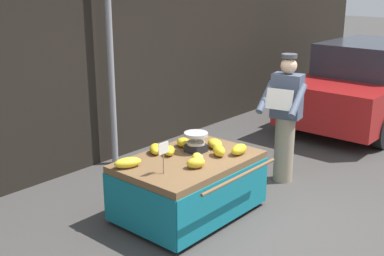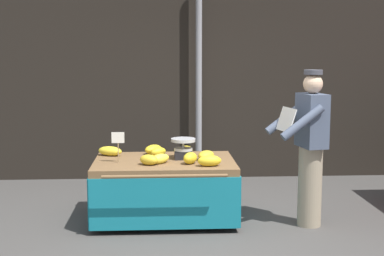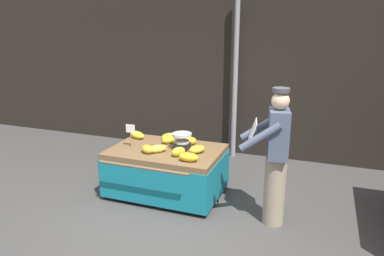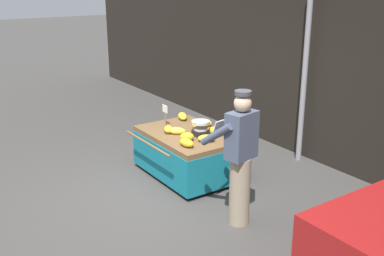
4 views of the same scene
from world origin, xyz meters
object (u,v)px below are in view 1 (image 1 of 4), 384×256
weighing_scale (196,142)px  vendor_person (285,118)px  banana_bunch_6 (196,163)px  street_pole (111,63)px  banana_bunch_5 (198,159)px  banana_bunch_7 (219,151)px  banana_bunch_0 (215,144)px  price_sign (163,151)px  parked_car (368,84)px  banana_cart (189,174)px  banana_bunch_1 (155,149)px  banana_bunch_2 (128,163)px  banana_bunch_4 (239,149)px  banana_bunch_3 (183,142)px  banana_bunch_8 (170,151)px

weighing_scale → vendor_person: size_ratio=0.16×
banana_bunch_6 → street_pole: bearing=72.3°
weighing_scale → banana_bunch_5: weighing_scale is taller
street_pole → banana_bunch_7: bearing=-96.4°
street_pole → banana_bunch_0: street_pole is taller
price_sign → banana_bunch_5: (0.46, -0.07, -0.19)m
street_pole → parked_car: (4.50, -1.92, -0.74)m
banana_cart → parked_car: parked_car is taller
banana_bunch_1 → price_sign: bearing=-127.1°
banana_bunch_6 → banana_bunch_2: bearing=129.9°
street_pole → banana_bunch_4: street_pole is taller
banana_bunch_1 → banana_bunch_7: (0.41, -0.61, 0.01)m
banana_cart → banana_bunch_4: 0.64m
weighing_scale → banana_bunch_6: weighing_scale is taller
price_sign → banana_bunch_4: size_ratio=1.32×
banana_bunch_1 → banana_bunch_6: banana_bunch_6 is taller
banana_bunch_0 → banana_bunch_1: 0.72m
banana_bunch_0 → banana_bunch_2: (-1.11, 0.31, 0.00)m
banana_bunch_0 → banana_bunch_3: bearing=125.1°
banana_bunch_0 → banana_bunch_1: size_ratio=1.03×
banana_bunch_3 → vendor_person: bearing=-24.6°
banana_bunch_3 → banana_bunch_8: 0.33m
banana_bunch_2 → weighing_scale: bearing=-15.1°
banana_bunch_2 → banana_bunch_4: 1.30m
street_pole → parked_car: street_pole is taller
banana_bunch_0 → vendor_person: bearing=-15.1°
banana_bunch_6 → price_sign: bearing=156.7°
banana_bunch_0 → banana_bunch_3: banana_bunch_3 is taller
parked_car → banana_bunch_1: bearing=175.4°
banana_bunch_6 → banana_bunch_7: banana_bunch_7 is taller
street_pole → banana_bunch_3: bearing=-99.3°
banana_bunch_7 → banana_bunch_1: bearing=124.2°
banana_bunch_3 → street_pole: bearing=80.7°
price_sign → banana_bunch_0: size_ratio=1.36×
banana_bunch_1 → banana_bunch_4: bearing=-50.6°
banana_cart → banana_bunch_0: banana_bunch_0 is taller
weighing_scale → banana_bunch_6: (-0.39, -0.33, -0.06)m
banana_bunch_2 → banana_bunch_5: size_ratio=1.13×
street_pole → price_sign: 2.32m
banana_bunch_3 → parked_car: (4.76, -0.33, 0.00)m
banana_bunch_1 → banana_bunch_3: (0.39, -0.09, -0.00)m
weighing_scale → price_sign: price_sign is taller
banana_bunch_0 → weighing_scale: bearing=163.1°
banana_bunch_4 → banana_bunch_7: (-0.20, 0.14, 0.00)m
banana_bunch_5 → weighing_scale: bearing=43.4°
banana_bunch_1 → banana_bunch_7: 0.73m
banana_bunch_8 → banana_bunch_3: bearing=13.3°
banana_cart → vendor_person: vendor_person is taller
price_sign → banana_bunch_1: (0.38, 0.50, -0.19)m
banana_bunch_4 → banana_bunch_0: bearing=91.3°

